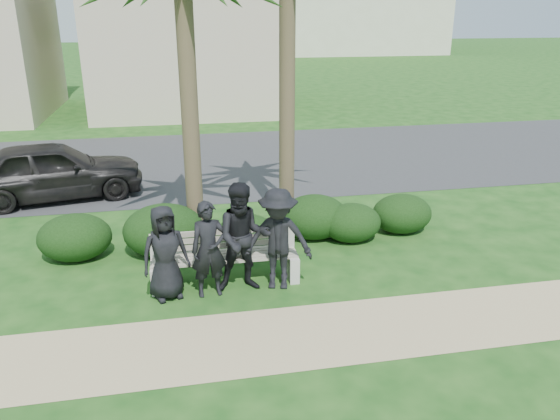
% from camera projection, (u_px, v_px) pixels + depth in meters
% --- Properties ---
extents(ground, '(160.00, 160.00, 0.00)m').
position_uv_depth(ground, '(285.00, 277.00, 9.38)').
color(ground, '#144212').
rests_on(ground, ground).
extents(footpath, '(30.00, 1.60, 0.01)m').
position_uv_depth(footpath, '(311.00, 335.00, 7.72)').
color(footpath, tan).
rests_on(footpath, ground).
extents(asphalt_street, '(160.00, 8.00, 0.01)m').
position_uv_depth(asphalt_street, '(233.00, 160.00, 16.75)').
color(asphalt_street, '#2D2D30').
rests_on(asphalt_street, ground).
extents(stucco_bldg_right, '(8.40, 8.40, 7.30)m').
position_uv_depth(stucco_bldg_right, '(183.00, 26.00, 24.53)').
color(stucco_bldg_right, beige).
rests_on(stucco_bldg_right, ground).
extents(park_bench, '(2.43, 0.58, 0.85)m').
position_uv_depth(park_bench, '(225.00, 261.00, 9.10)').
color(park_bench, gray).
rests_on(park_bench, ground).
extents(man_a, '(0.87, 0.70, 1.54)m').
position_uv_depth(man_a, '(165.00, 253.00, 8.50)').
color(man_a, black).
rests_on(man_a, ground).
extents(man_b, '(0.61, 0.44, 1.57)m').
position_uv_depth(man_b, '(209.00, 249.00, 8.57)').
color(man_b, black).
rests_on(man_b, ground).
extents(man_c, '(0.91, 0.73, 1.82)m').
position_uv_depth(man_c, '(243.00, 238.00, 8.70)').
color(man_c, black).
rests_on(man_c, ground).
extents(man_d, '(1.23, 0.90, 1.71)m').
position_uv_depth(man_d, '(278.00, 239.00, 8.78)').
color(man_d, black).
rests_on(man_d, ground).
extents(hedge_a, '(1.33, 1.10, 0.87)m').
position_uv_depth(hedge_a, '(75.00, 236.00, 9.99)').
color(hedge_a, black).
rests_on(hedge_a, ground).
extents(hedge_b, '(1.51, 1.25, 0.99)m').
position_uv_depth(hedge_b, '(164.00, 229.00, 10.17)').
color(hedge_b, black).
rests_on(hedge_b, ground).
extents(hedge_c, '(1.14, 0.94, 0.74)m').
position_uv_depth(hedge_c, '(246.00, 233.00, 10.30)').
color(hedge_c, black).
rests_on(hedge_c, ground).
extents(hedge_d, '(1.37, 1.13, 0.90)m').
position_uv_depth(hedge_d, '(314.00, 216.00, 10.95)').
color(hedge_d, black).
rests_on(hedge_d, ground).
extents(hedge_e, '(1.18, 0.98, 0.77)m').
position_uv_depth(hedge_e, '(352.00, 222.00, 10.81)').
color(hedge_e, black).
rests_on(hedge_e, ground).
extents(hedge_f, '(1.24, 1.02, 0.81)m').
position_uv_depth(hedge_f, '(402.00, 212.00, 11.25)').
color(hedge_f, black).
rests_on(hedge_f, ground).
extents(car_a, '(4.40, 2.45, 1.42)m').
position_uv_depth(car_a, '(53.00, 171.00, 13.10)').
color(car_a, black).
rests_on(car_a, ground).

